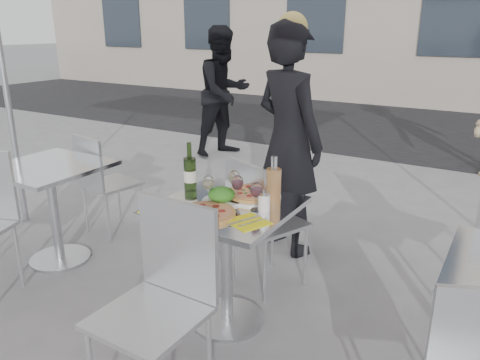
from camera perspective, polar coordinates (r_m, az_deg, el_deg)
The scene contains 21 objects.
ground at distance 2.94m, azimuth -1.57°, elevation -16.74°, with size 80.00×80.00×0.00m, color slate.
street_asphalt at distance 8.79m, azimuth 21.92°, elevation 5.91°, with size 24.00×5.00×0.00m, color black.
main_table at distance 2.67m, azimuth -1.67°, elevation -7.22°, with size 0.72×0.72×0.75m.
side_table_left at distance 3.65m, azimuth -21.98°, elevation -1.47°, with size 0.72×0.72×0.75m.
chair_far at distance 3.03m, azimuth 2.26°, elevation -4.17°, with size 0.54×0.55×0.90m.
chair_near at distance 2.18m, azimuth -9.38°, elevation -13.01°, with size 0.44×0.46×0.96m.
side_chair_lfar at distance 4.00m, azimuth -16.56°, elevation 0.36°, with size 0.46×0.47×0.86m.
woman_diner at distance 3.52m, azimuth 5.93°, elevation 4.72°, with size 0.63×0.42×1.73m, color black.
pedestrian_a at distance 6.34m, azimuth -1.96°, elevation 10.67°, with size 0.82×0.64×1.70m, color black.
pizza_near at distance 2.45m, azimuth -4.25°, elevation -4.06°, with size 0.32×0.32×0.02m.
pizza_far at distance 2.70m, azimuth 1.47°, elevation -1.73°, with size 0.34×0.34×0.03m.
salad_plate at distance 2.61m, azimuth -2.25°, elevation -1.95°, with size 0.22×0.22×0.09m.
wine_bottle at distance 2.79m, azimuth -6.12°, elevation 0.96°, with size 0.07×0.08×0.29m.
carafe at distance 2.51m, azimuth 4.11°, elevation -0.88°, with size 0.08×0.08×0.29m.
sugar_shaker at distance 2.48m, azimuth 2.95°, elevation -2.62°, with size 0.06×0.06×0.11m.
wineglass_white_a at distance 2.59m, azimuth -3.86°, elevation -0.43°, with size 0.07×0.07×0.16m.
wineglass_white_b at distance 2.67m, azimuth -0.71°, elevation 0.20°, with size 0.07×0.07×0.16m.
wineglass_red_a at distance 2.58m, azimuth -0.32°, elevation -0.44°, with size 0.07×0.07×0.16m.
wineglass_red_b at distance 2.47m, azimuth 2.02°, elevation -1.32°, with size 0.07×0.07×0.16m.
napkin_left at distance 2.56m, azimuth -9.68°, elevation -3.41°, with size 0.21×0.21×0.01m.
napkin_right at distance 2.36m, azimuth 0.96°, elevation -5.10°, with size 0.24×0.24×0.01m.
Camera 1 is at (1.30, -2.03, 1.69)m, focal length 35.00 mm.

